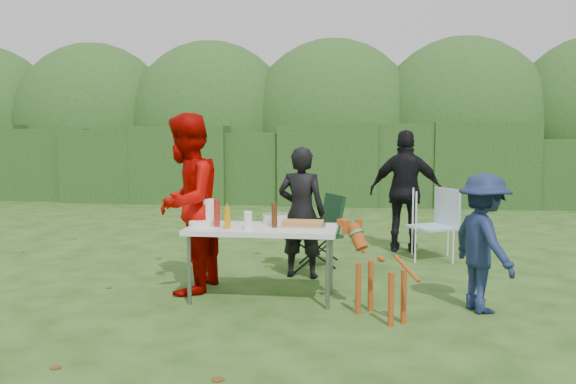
# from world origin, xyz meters

# --- Properties ---
(ground) EXTENTS (80.00, 80.00, 0.00)m
(ground) POSITION_xyz_m (0.00, 0.00, 0.00)
(ground) COLOR #1E4211
(hedge_row) EXTENTS (22.00, 1.40, 1.70)m
(hedge_row) POSITION_xyz_m (0.00, 8.00, 0.85)
(hedge_row) COLOR #23471C
(hedge_row) RESTS_ON ground
(shrub_backdrop) EXTENTS (20.00, 2.60, 3.20)m
(shrub_backdrop) POSITION_xyz_m (0.00, 9.60, 1.60)
(shrub_backdrop) COLOR #3D6628
(shrub_backdrop) RESTS_ON ground
(folding_table) EXTENTS (1.50, 0.70, 0.74)m
(folding_table) POSITION_xyz_m (-0.19, -0.03, 0.69)
(folding_table) COLOR silver
(folding_table) RESTS_ON ground
(person_cook) EXTENTS (0.60, 0.44, 1.52)m
(person_cook) POSITION_xyz_m (0.11, 0.92, 0.76)
(person_cook) COLOR black
(person_cook) RESTS_ON ground
(person_red_jacket) EXTENTS (0.79, 0.98, 1.89)m
(person_red_jacket) POSITION_xyz_m (-1.02, 0.15, 0.94)
(person_red_jacket) COLOR #AC0500
(person_red_jacket) RESTS_ON ground
(person_black_puffy) EXTENTS (1.03, 0.49, 1.70)m
(person_black_puffy) POSITION_xyz_m (1.40, 2.58, 0.85)
(person_black_puffy) COLOR black
(person_black_puffy) RESTS_ON ground
(child) EXTENTS (0.78, 0.97, 1.31)m
(child) POSITION_xyz_m (1.95, -0.18, 0.66)
(child) COLOR #162348
(child) RESTS_ON ground
(dog) EXTENTS (0.84, 0.89, 0.83)m
(dog) POSITION_xyz_m (0.99, -0.53, 0.42)
(dog) COLOR #9D4116
(dog) RESTS_ON ground
(camping_chair) EXTENTS (0.78, 0.78, 0.91)m
(camping_chair) POSITION_xyz_m (0.25, 1.48, 0.46)
(camping_chair) COLOR black
(camping_chair) RESTS_ON ground
(lawn_chair) EXTENTS (0.77, 0.77, 0.95)m
(lawn_chair) POSITION_xyz_m (1.72, 2.09, 0.47)
(lawn_chair) COLOR #3B86BF
(lawn_chair) RESTS_ON ground
(food_tray) EXTENTS (0.45, 0.30, 0.02)m
(food_tray) POSITION_xyz_m (0.22, 0.04, 0.75)
(food_tray) COLOR #B7B7BA
(food_tray) RESTS_ON folding_table
(focaccia_bread) EXTENTS (0.40, 0.26, 0.04)m
(focaccia_bread) POSITION_xyz_m (0.22, 0.04, 0.78)
(focaccia_bread) COLOR #C17B33
(focaccia_bread) RESTS_ON food_tray
(mustard_bottle) EXTENTS (0.06, 0.06, 0.20)m
(mustard_bottle) POSITION_xyz_m (-0.51, -0.18, 0.84)
(mustard_bottle) COLOR orange
(mustard_bottle) RESTS_ON folding_table
(ketchup_bottle) EXTENTS (0.06, 0.06, 0.22)m
(ketchup_bottle) POSITION_xyz_m (-0.64, -0.07, 0.85)
(ketchup_bottle) COLOR maroon
(ketchup_bottle) RESTS_ON folding_table
(beer_bottle) EXTENTS (0.06, 0.06, 0.24)m
(beer_bottle) POSITION_xyz_m (-0.06, -0.05, 0.86)
(beer_bottle) COLOR #47230F
(beer_bottle) RESTS_ON folding_table
(paper_towel_roll) EXTENTS (0.12, 0.12, 0.26)m
(paper_towel_roll) POSITION_xyz_m (-0.77, 0.08, 0.87)
(paper_towel_roll) COLOR white
(paper_towel_roll) RESTS_ON folding_table
(cup_stack) EXTENTS (0.08, 0.08, 0.18)m
(cup_stack) POSITION_xyz_m (-0.29, -0.22, 0.83)
(cup_stack) COLOR white
(cup_stack) RESTS_ON folding_table
(pasta_bowl) EXTENTS (0.26, 0.26, 0.10)m
(pasta_bowl) POSITION_xyz_m (-0.09, 0.22, 0.79)
(pasta_bowl) COLOR silver
(pasta_bowl) RESTS_ON folding_table
(plate_stack) EXTENTS (0.24, 0.24, 0.05)m
(plate_stack) POSITION_xyz_m (-0.81, -0.07, 0.77)
(plate_stack) COLOR white
(plate_stack) RESTS_ON folding_table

